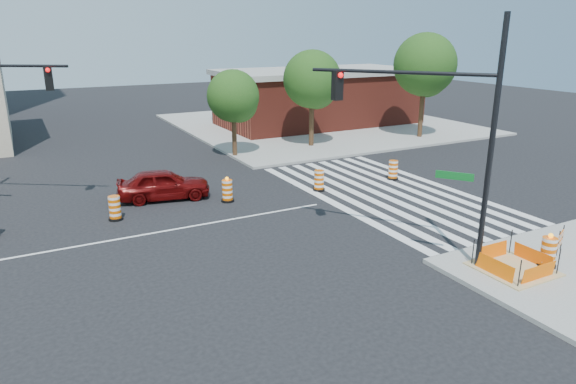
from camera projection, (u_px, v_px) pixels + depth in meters
name	position (u px, v px, depth m)	size (l,w,h in m)	color
ground	(164.00, 231.00, 20.18)	(120.00, 120.00, 0.00)	black
sidewalk_ne	(318.00, 124.00, 43.40)	(22.00, 22.00, 0.15)	gray
crosswalk_east	(386.00, 192.00, 25.08)	(6.75, 13.50, 0.01)	silver
lane_centerline	(164.00, 231.00, 20.18)	(14.00, 0.12, 0.01)	silver
excavation_pit	(513.00, 268.00, 16.56)	(2.20, 2.20, 0.90)	tan
brick_storefront	(319.00, 97.00, 42.73)	(16.50, 8.50, 4.60)	maroon
red_coupe	(164.00, 184.00, 23.88)	(1.70, 4.22, 1.44)	#580707
signal_pole_se	(438.00, 120.00, 16.09)	(3.66, 4.89, 7.91)	black
pit_drum	(548.00, 253.00, 16.65)	(0.60, 0.60, 1.17)	black
barricade	(561.00, 239.00, 17.75)	(0.71, 0.35, 0.90)	#E15A04
tree_north_c	(234.00, 99.00, 31.09)	(3.21, 3.18, 5.40)	#382314
tree_north_d	(312.00, 83.00, 33.65)	(3.80, 3.80, 6.45)	#382314
tree_north_e	(425.00, 68.00, 36.35)	(4.42, 4.42, 7.52)	#382314
median_drum_2	(115.00, 209.00, 21.29)	(0.60, 0.60, 1.02)	black
median_drum_3	(227.00, 191.00, 23.60)	(0.60, 0.60, 1.18)	black
median_drum_4	(319.00, 181.00, 25.25)	(0.60, 0.60, 1.02)	black
median_drum_5	(393.00, 171.00, 27.17)	(0.60, 0.60, 1.02)	black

